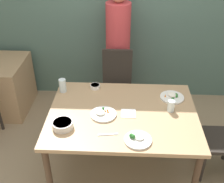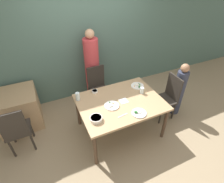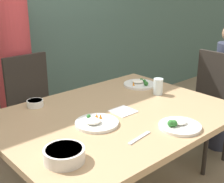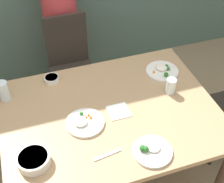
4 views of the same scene
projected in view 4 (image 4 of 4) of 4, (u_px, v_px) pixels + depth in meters
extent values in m
plane|color=#998466|center=(110.00, 172.00, 2.61)|extent=(10.00, 10.00, 0.00)
cube|color=tan|center=(110.00, 114.00, 2.12)|extent=(1.45, 1.09, 0.04)
cylinder|color=#4C3828|center=(222.00, 176.00, 2.19)|extent=(0.06, 0.06, 0.70)
cylinder|color=#4C3828|center=(15.00, 122.00, 2.56)|extent=(0.06, 0.06, 0.70)
cylinder|color=#4C3828|center=(163.00, 88.00, 2.86)|extent=(0.06, 0.06, 0.70)
cube|color=#2D2823|center=(74.00, 76.00, 2.86)|extent=(0.40, 0.40, 0.04)
cube|color=#2D2823|center=(66.00, 40.00, 2.81)|extent=(0.38, 0.03, 0.50)
cylinder|color=#2D2823|center=(62.00, 109.00, 2.86)|extent=(0.04, 0.04, 0.41)
cylinder|color=#2D2823|center=(97.00, 101.00, 2.94)|extent=(0.04, 0.04, 0.41)
cylinder|color=#2D2823|center=(56.00, 86.00, 3.09)|extent=(0.04, 0.04, 0.41)
cylinder|color=#2D2823|center=(88.00, 80.00, 3.17)|extent=(0.04, 0.04, 0.41)
cylinder|color=#2D2823|center=(194.00, 120.00, 2.77)|extent=(0.04, 0.04, 0.41)
cylinder|color=#2D2823|center=(214.00, 149.00, 2.54)|extent=(0.04, 0.04, 0.41)
cylinder|color=#C63D42|center=(61.00, 25.00, 2.94)|extent=(0.32, 0.32, 1.47)
cylinder|color=silver|center=(34.00, 160.00, 1.78)|extent=(0.19, 0.19, 0.06)
cylinder|color=#BC5123|center=(33.00, 157.00, 1.76)|extent=(0.17, 0.17, 0.01)
cylinder|color=white|center=(85.00, 123.00, 2.02)|extent=(0.25, 0.25, 0.02)
ellipsoid|color=white|center=(81.00, 122.00, 2.00)|extent=(0.09, 0.09, 0.03)
sphere|color=#2D702D|center=(81.00, 114.00, 2.05)|extent=(0.03, 0.03, 0.03)
cone|color=orange|center=(89.00, 114.00, 2.05)|extent=(0.02, 0.02, 0.03)
cone|color=orange|center=(91.00, 117.00, 2.03)|extent=(0.02, 0.02, 0.03)
cone|color=orange|center=(86.00, 117.00, 2.03)|extent=(0.02, 0.02, 0.02)
cylinder|color=white|center=(162.00, 71.00, 2.41)|extent=(0.25, 0.25, 0.02)
ellipsoid|color=white|center=(161.00, 67.00, 2.42)|extent=(0.09, 0.09, 0.02)
sphere|color=#2D702D|center=(166.00, 74.00, 2.34)|extent=(0.04, 0.04, 0.04)
cone|color=orange|center=(154.00, 71.00, 2.37)|extent=(0.02, 0.02, 0.03)
sphere|color=#2D702D|center=(168.00, 69.00, 2.40)|extent=(0.03, 0.03, 0.03)
sphere|color=#2D702D|center=(167.00, 66.00, 2.42)|extent=(0.03, 0.03, 0.03)
cylinder|color=white|center=(152.00, 151.00, 1.86)|extent=(0.24, 0.24, 0.02)
ellipsoid|color=white|center=(154.00, 147.00, 1.86)|extent=(0.09, 0.09, 0.02)
sphere|color=#2D702D|center=(143.00, 148.00, 1.84)|extent=(0.04, 0.04, 0.04)
sphere|color=#2D702D|center=(146.00, 149.00, 1.83)|extent=(0.04, 0.04, 0.04)
cylinder|color=white|center=(52.00, 79.00, 2.32)|extent=(0.11, 0.11, 0.04)
cylinder|color=white|center=(51.00, 77.00, 2.31)|extent=(0.10, 0.10, 0.01)
cylinder|color=silver|center=(4.00, 91.00, 2.15)|extent=(0.08, 0.08, 0.15)
cylinder|color=silver|center=(171.00, 86.00, 2.21)|extent=(0.07, 0.07, 0.12)
cube|color=white|center=(119.00, 111.00, 2.11)|extent=(0.14, 0.14, 0.01)
cube|color=silver|center=(107.00, 155.00, 1.84)|extent=(0.18, 0.05, 0.01)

